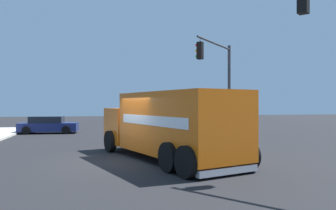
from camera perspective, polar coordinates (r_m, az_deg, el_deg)
ground_plane at (r=13.47m, az=-7.27°, el=-9.45°), size 100.00×100.00×0.00m
delivery_truck at (r=13.38m, az=0.09°, el=-3.36°), size 8.37×4.93×2.71m
traffic_light_secondary at (r=21.18m, az=8.96°, el=5.17°), size 3.76×3.51×6.17m
sedan_navy at (r=27.19m, az=-19.87°, el=-3.27°), size 2.28×4.42×1.31m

